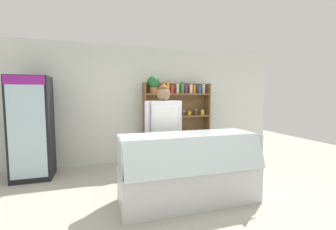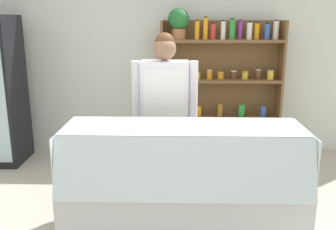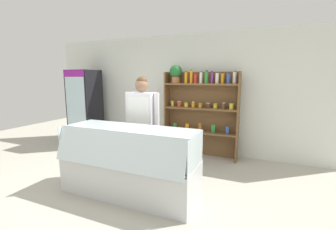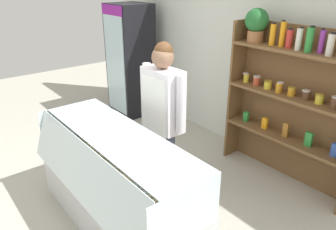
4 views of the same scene
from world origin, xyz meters
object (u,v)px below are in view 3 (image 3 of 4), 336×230
shelving_unit (198,105)px  shop_clerk (142,117)px  deli_display_case (130,174)px  drinks_fridge (85,108)px

shelving_unit → shop_clerk: 1.48m
deli_display_case → shop_clerk: bearing=103.9°
shelving_unit → shop_clerk: shelving_unit is taller
drinks_fridge → deli_display_case: bearing=-35.8°
shelving_unit → shop_clerk: (-0.64, -1.33, -0.10)m
deli_display_case → shop_clerk: 1.04m
drinks_fridge → deli_display_case: drinks_fridge is taller
drinks_fridge → shop_clerk: (2.26, -1.04, 0.09)m
drinks_fridge → shelving_unit: size_ratio=0.96×
shop_clerk → shelving_unit: bearing=64.3°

